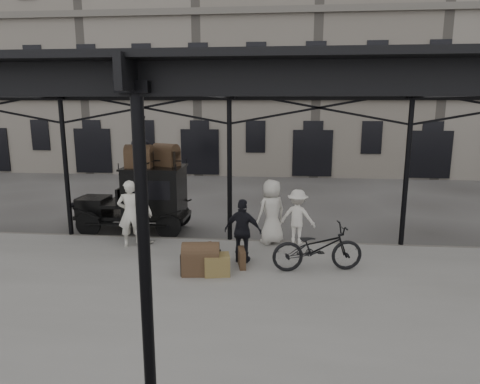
% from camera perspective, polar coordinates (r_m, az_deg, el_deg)
% --- Properties ---
extents(ground, '(120.00, 120.00, 0.00)m').
position_cam_1_polar(ground, '(11.16, -2.63, -10.24)').
color(ground, '#383533').
rests_on(ground, ground).
extents(platform, '(28.00, 8.00, 0.15)m').
position_cam_1_polar(platform, '(9.32, -4.45, -14.41)').
color(platform, slate).
rests_on(platform, ground).
extents(canopy, '(22.50, 9.00, 4.74)m').
position_cam_1_polar(canopy, '(8.65, -4.61, 14.49)').
color(canopy, black).
rests_on(canopy, ground).
extents(building_frontage, '(64.00, 8.00, 14.00)m').
position_cam_1_polar(building_frontage, '(28.40, 2.70, 17.52)').
color(building_frontage, slate).
rests_on(building_frontage, ground).
extents(taxi, '(3.65, 1.55, 2.18)m').
position_cam_1_polar(taxi, '(14.27, -12.47, -0.52)').
color(taxi, black).
rests_on(taxi, ground).
extents(porter_left, '(0.80, 0.65, 1.92)m').
position_cam_1_polar(porter_left, '(12.53, -14.42, -2.78)').
color(porter_left, silver).
rests_on(porter_left, platform).
extents(porter_midleft, '(0.97, 0.88, 1.62)m').
position_cam_1_polar(porter_midleft, '(12.83, -13.03, -3.05)').
color(porter_midleft, silver).
rests_on(porter_midleft, platform).
extents(porter_centre, '(1.10, 1.03, 1.89)m').
position_cam_1_polar(porter_centre, '(12.42, 4.23, -2.64)').
color(porter_centre, beige).
rests_on(porter_centre, platform).
extents(porter_official, '(1.03, 0.57, 1.66)m').
position_cam_1_polar(porter_official, '(10.95, 0.39, -5.22)').
color(porter_official, black).
rests_on(porter_official, platform).
extents(porter_right, '(1.14, 0.80, 1.61)m').
position_cam_1_polar(porter_right, '(12.46, 7.66, -3.32)').
color(porter_right, silver).
rests_on(porter_right, platform).
extents(bicycle, '(2.32, 1.16, 1.16)m').
position_cam_1_polar(bicycle, '(10.66, 10.28, -7.31)').
color(bicycle, black).
rests_on(bicycle, platform).
extents(porter_roof, '(0.73, 0.88, 1.65)m').
position_cam_1_polar(porter_roof, '(13.92, -13.04, 6.66)').
color(porter_roof, black).
rests_on(porter_roof, taxi).
extents(steamer_trunk_roof_near, '(0.85, 0.55, 0.60)m').
position_cam_1_polar(steamer_trunk_roof_near, '(13.85, -13.34, 4.44)').
color(steamer_trunk_roof_near, '#4C3223').
rests_on(steamer_trunk_roof_near, taxi).
extents(steamer_trunk_roof_far, '(0.95, 0.79, 0.60)m').
position_cam_1_polar(steamer_trunk_roof_far, '(14.06, -9.84, 4.68)').
color(steamer_trunk_roof_far, '#4C3223').
rests_on(steamer_trunk_roof_far, taxi).
extents(steamer_trunk_platform, '(0.95, 0.64, 0.65)m').
position_cam_1_polar(steamer_trunk_platform, '(10.42, -5.24, -9.10)').
color(steamer_trunk_platform, '#4C3223').
rests_on(steamer_trunk_platform, platform).
extents(wicker_hamper, '(0.68, 0.56, 0.50)m').
position_cam_1_polar(wicker_hamper, '(10.36, -3.09, -9.65)').
color(wicker_hamper, olive).
rests_on(wicker_hamper, platform).
extents(suitcase_upright, '(0.26, 0.62, 0.45)m').
position_cam_1_polar(suitcase_upright, '(10.85, 0.24, -8.76)').
color(suitcase_upright, '#4C3223').
rests_on(suitcase_upright, platform).
extents(suitcase_flat, '(0.58, 0.47, 0.40)m').
position_cam_1_polar(suitcase_flat, '(11.45, -5.09, -7.82)').
color(suitcase_flat, '#4C3223').
rests_on(suitcase_flat, platform).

